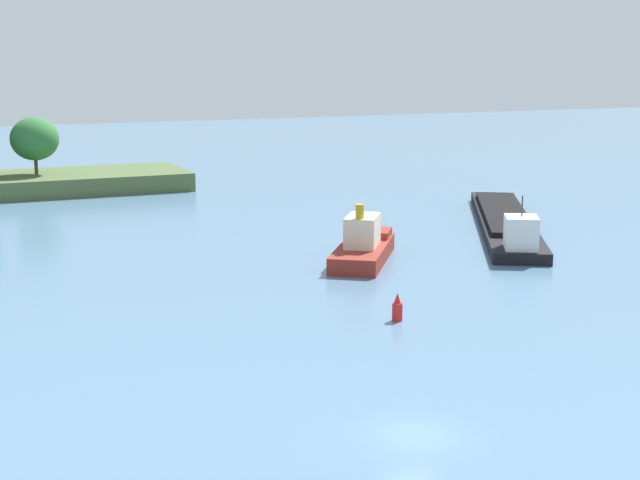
# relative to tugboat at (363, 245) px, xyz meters

# --- Properties ---
(ground_plane) EXTENTS (400.00, 400.00, 0.00)m
(ground_plane) POSITION_rel_tugboat_xyz_m (-14.23, -34.61, -1.35)
(ground_plane) COLOR slate
(tugboat) EXTENTS (10.06, 12.03, 5.21)m
(tugboat) POSITION_rel_tugboat_xyz_m (0.00, 0.00, 0.00)
(tugboat) COLOR maroon
(tugboat) RESTS_ON ground
(cargo_barge) EXTENTS (21.56, 33.00, 5.61)m
(cargo_barge) POSITION_rel_tugboat_xyz_m (19.55, 7.42, -0.50)
(cargo_barge) COLOR black
(cargo_barge) RESTS_ON ground
(channel_buoy_red) EXTENTS (0.70, 0.70, 1.90)m
(channel_buoy_red) POSITION_rel_tugboat_xyz_m (-5.90, -17.31, -0.53)
(channel_buoy_red) COLOR red
(channel_buoy_red) RESTS_ON ground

